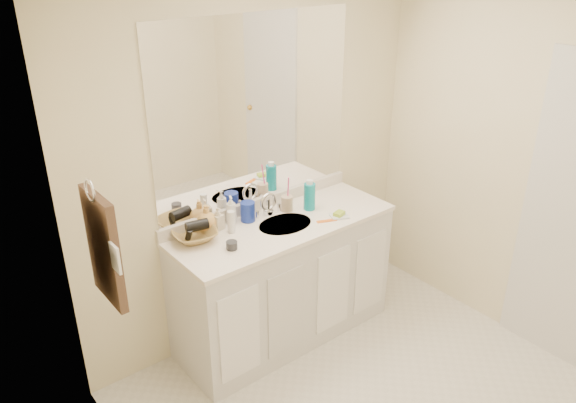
{
  "coord_description": "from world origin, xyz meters",
  "views": [
    {
      "loc": [
        -1.99,
        -1.51,
        2.55
      ],
      "look_at": [
        0.0,
        0.97,
        1.05
      ],
      "focal_mm": 35.0,
      "sensor_mm": 36.0,
      "label": 1
    }
  ],
  "objects": [
    {
      "name": "mouthwash_bottle",
      "position": [
        0.27,
        1.07,
        0.97
      ],
      "size": [
        0.09,
        0.09,
        0.19
      ],
      "primitive_type": "cylinder",
      "rotation": [
        0.0,
        0.0,
        -0.15
      ],
      "color": "#0D8C9D",
      "rests_on": "countertop"
    },
    {
      "name": "faucet",
      "position": [
        0.0,
        1.18,
        0.94
      ],
      "size": [
        0.02,
        0.02,
        0.11
      ],
      "primitive_type": "cylinder",
      "color": "silver",
      "rests_on": "countertop"
    },
    {
      "name": "soap_bottle_yellow",
      "position": [
        -0.44,
        1.25,
        0.96
      ],
      "size": [
        0.17,
        0.17,
        0.17
      ],
      "primitive_type": "imported",
      "rotation": [
        0.0,
        0.0,
        0.32
      ],
      "color": "#E5AD59",
      "rests_on": "countertop"
    },
    {
      "name": "dark_jar",
      "position": [
        -0.45,
        0.95,
        0.9
      ],
      "size": [
        0.08,
        0.08,
        0.05
      ],
      "primitive_type": "cylinder",
      "rotation": [
        0.0,
        0.0,
        0.23
      ],
      "color": "#29292F",
      "rests_on": "countertop"
    },
    {
      "name": "vanity_cabinet",
      "position": [
        0.0,
        1.02,
        0.42
      ],
      "size": [
        1.5,
        0.55,
        0.85
      ],
      "primitive_type": "cube",
      "color": "silver",
      "rests_on": "floor"
    },
    {
      "name": "orange_comb",
      "position": [
        0.23,
        0.86,
        0.88
      ],
      "size": [
        0.14,
        0.08,
        0.01
      ],
      "primitive_type": "cube",
      "rotation": [
        0.0,
        0.0,
        -0.38
      ],
      "color": "orange",
      "rests_on": "countertop"
    },
    {
      "name": "switch_plate",
      "position": [
        -1.27,
        0.57,
        1.3
      ],
      "size": [
        0.01,
        0.08,
        0.13
      ],
      "primitive_type": "cube",
      "color": "white",
      "rests_on": "wall_left"
    },
    {
      "name": "soap_dish",
      "position": [
        0.34,
        0.86,
        0.89
      ],
      "size": [
        0.14,
        0.13,
        0.01
      ],
      "primitive_type": "cube",
      "rotation": [
        0.0,
        0.0,
        -0.41
      ],
      "color": "silver",
      "rests_on": "countertop"
    },
    {
      "name": "toothbrush",
      "position": [
        0.14,
        1.15,
        1.03
      ],
      "size": [
        0.02,
        0.04,
        0.19
      ],
      "primitive_type": "cylinder",
      "rotation": [
        0.14,
        0.0,
        -0.4
      ],
      "color": "#F94195",
      "rests_on": "tan_cup"
    },
    {
      "name": "soap_bottle_cream",
      "position": [
        -0.37,
        1.22,
        0.95
      ],
      "size": [
        0.08,
        0.08,
        0.15
      ],
      "primitive_type": "imported",
      "rotation": [
        0.0,
        0.0,
        0.2
      ],
      "color": "beige",
      "rests_on": "countertop"
    },
    {
      "name": "hand_towel",
      "position": [
        -1.25,
        0.77,
        1.25
      ],
      "size": [
        0.04,
        0.32,
        0.55
      ],
      "primitive_type": "cube",
      "color": "#2E2119",
      "rests_on": "towel_ring"
    },
    {
      "name": "towel_ring",
      "position": [
        -1.27,
        0.77,
        1.55
      ],
      "size": [
        0.01,
        0.11,
        0.11
      ],
      "primitive_type": "torus",
      "rotation": [
        0.0,
        1.57,
        0.0
      ],
      "color": "silver",
      "rests_on": "wall_left"
    },
    {
      "name": "tan_cup",
      "position": [
        0.13,
        1.15,
        0.93
      ],
      "size": [
        0.1,
        0.1,
        0.11
      ],
      "primitive_type": "cylinder",
      "rotation": [
        0.0,
        0.0,
        0.33
      ],
      "color": "#C8AE8D",
      "rests_on": "countertop"
    },
    {
      "name": "sink_basin",
      "position": [
        0.0,
        1.0,
        0.87
      ],
      "size": [
        0.37,
        0.37,
        0.02
      ],
      "primitive_type": "cylinder",
      "color": "#B6AC9F",
      "rests_on": "countertop"
    },
    {
      "name": "mirror",
      "position": [
        0.0,
        1.29,
        1.56
      ],
      "size": [
        1.48,
        0.01,
        1.2
      ],
      "primitive_type": "cube",
      "color": "white",
      "rests_on": "wall_back"
    },
    {
      "name": "backsplash",
      "position": [
        0.0,
        1.29,
        0.92
      ],
      "size": [
        1.52,
        0.03,
        0.08
      ],
      "primitive_type": "cube",
      "color": "silver",
      "rests_on": "countertop"
    },
    {
      "name": "blue_mug",
      "position": [
        -0.16,
        1.19,
        0.95
      ],
      "size": [
        0.1,
        0.1,
        0.13
      ],
      "primitive_type": "cylinder",
      "rotation": [
        0.0,
        0.0,
        0.1
      ],
      "color": "navy",
      "rests_on": "countertop"
    },
    {
      "name": "hair_dryer",
      "position": [
        -0.54,
        1.19,
        0.97
      ],
      "size": [
        0.15,
        0.09,
        0.07
      ],
      "primitive_type": "cylinder",
      "rotation": [
        0.0,
        1.57,
        -0.19
      ],
      "color": "black",
      "rests_on": "wicker_basket"
    },
    {
      "name": "wicker_basket",
      "position": [
        -0.56,
        1.19,
        0.91
      ],
      "size": [
        0.31,
        0.31,
        0.07
      ],
      "primitive_type": "imported",
      "rotation": [
        0.0,
        0.0,
        -0.19
      ],
      "color": "olive",
      "rests_on": "countertop"
    },
    {
      "name": "green_soap",
      "position": [
        0.34,
        0.86,
        0.9
      ],
      "size": [
        0.08,
        0.07,
        0.03
      ],
      "primitive_type": "cube",
      "rotation": [
        0.0,
        0.0,
        0.26
      ],
      "color": "#9DC12F",
      "rests_on": "soap_dish"
    },
    {
      "name": "soap_bottle_white",
      "position": [
        -0.26,
        1.23,
        0.97
      ],
      "size": [
        0.09,
        0.09,
        0.19
      ],
      "primitive_type": "imported",
      "rotation": [
        0.0,
        0.0,
        -0.39
      ],
      "color": "silver",
      "rests_on": "countertop"
    },
    {
      "name": "extra_white_bottle",
      "position": [
        -0.33,
        1.12,
        0.95
      ],
      "size": [
        0.06,
        0.06,
        0.15
      ],
      "primitive_type": "cylinder",
      "rotation": [
        0.0,
        0.0,
        0.35
      ],
      "color": "white",
      "rests_on": "countertop"
    },
    {
      "name": "countertop",
      "position": [
        0.0,
        1.02,
        0.86
      ],
      "size": [
        1.52,
        0.57,
        0.03
      ],
      "primitive_type": "cube",
      "color": "white",
      "rests_on": "vanity_cabinet"
    },
    {
      "name": "wall_left",
      "position": [
        -1.3,
        0.0,
        1.2
      ],
      "size": [
        0.02,
        2.6,
        2.4
      ],
      "primitive_type": "cube",
      "color": "#F1E5BD",
      "rests_on": "floor"
    },
    {
      "name": "wall_back",
      "position": [
        0.0,
        1.3,
        1.2
      ],
      "size": [
        2.6,
        0.02,
        2.4
      ],
      "primitive_type": "cube",
      "color": "#F1E5BD",
      "rests_on": "floor"
    },
    {
      "name": "wall_right",
      "position": [
        1.3,
        0.0,
        1.2
      ],
      "size": [
        0.02,
        2.6,
        2.4
      ],
      "primitive_type": "cube",
      "color": "#F1E5BD",
      "rests_on": "floor"
    }
  ]
}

